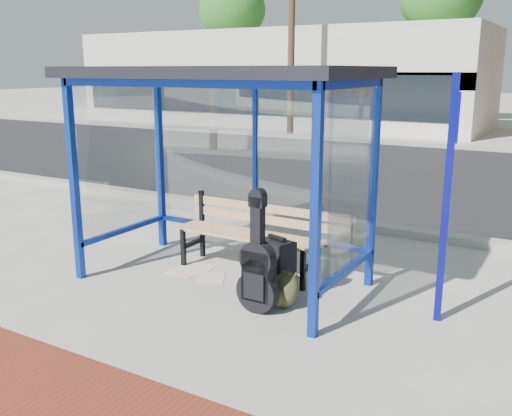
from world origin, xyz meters
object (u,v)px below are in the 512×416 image
Objects in this scene: guitar_bag at (258,271)px; suitcase at (276,267)px; bench at (251,231)px; backpack at (284,291)px.

suitcase is at bearing 97.86° from guitar_bag.
bench reaches higher than suitcase.
guitar_bag is (0.69, -1.02, -0.06)m from bench.
backpack is at bearing 52.57° from guitar_bag.
guitar_bag is at bearing -55.68° from bench.
suitcase is (0.62, -0.50, -0.19)m from bench.
backpack is (0.87, -0.79, -0.32)m from bench.
bench is 1.56× the size of guitar_bag.
guitar_bag is 1.82× the size of suitcase.
suitcase reaches higher than backpack.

